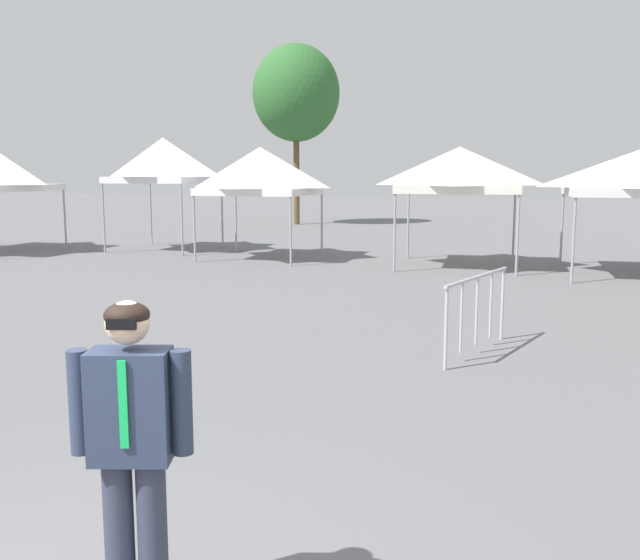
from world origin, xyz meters
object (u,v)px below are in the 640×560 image
Objects in this scene: canopy_tent_behind_right at (260,171)px; canopy_tent_behind_left at (459,170)px; tree_behind_tents_left at (296,93)px; crowd_barrier_by_lift at (477,299)px; canopy_tent_left_of_center at (163,161)px; person_foreground at (132,440)px.

canopy_tent_behind_right is 5.58m from canopy_tent_behind_left.
tree_behind_tents_left is 25.30m from crowd_barrier_by_lift.
canopy_tent_behind_left is 0.39× the size of tree_behind_tents_left.
crowd_barrier_by_lift is (6.84, -9.26, -1.73)m from canopy_tent_behind_right.
canopy_tent_left_of_center reaches higher than person_foreground.
tree_behind_tents_left is at bearing 88.58° from canopy_tent_left_of_center.
canopy_tent_behind_right reaches higher than person_foreground.
tree_behind_tents_left is (0.30, 11.98, 3.28)m from canopy_tent_left_of_center.
crowd_barrier_by_lift is (1.26, -9.12, -1.75)m from canopy_tent_behind_left.
tree_behind_tents_left reaches higher than canopy_tent_behind_right.
person_foreground is 30.74m from tree_behind_tents_left.
tree_behind_tents_left reaches higher than canopy_tent_behind_left.
canopy_tent_left_of_center is 19.45m from person_foreground.
canopy_tent_behind_right is 16.75m from person_foreground.
canopy_tent_left_of_center is at bearing 118.85° from person_foreground.
crowd_barrier_by_lift is (1.26, 6.47, -0.28)m from person_foreground.
canopy_tent_left_of_center is 3.98m from canopy_tent_behind_right.
canopy_tent_left_of_center is 15.06m from crowd_barrier_by_lift.
crowd_barrier_by_lift is (10.31, -22.48, -5.35)m from tree_behind_tents_left.
canopy_tent_behind_left reaches higher than crowd_barrier_by_lift.
tree_behind_tents_left is at bearing 104.71° from canopy_tent_behind_right.
person_foreground is (5.58, -15.72, -1.45)m from canopy_tent_behind_right.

